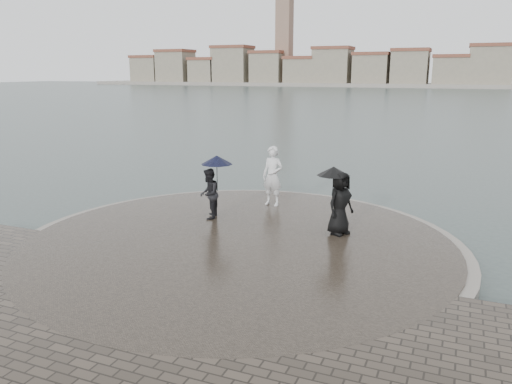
% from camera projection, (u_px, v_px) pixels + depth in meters
% --- Properties ---
extents(ground, '(400.00, 400.00, 0.00)m').
position_uv_depth(ground, '(172.00, 304.00, 10.90)').
color(ground, '#2B3835').
rests_on(ground, ground).
extents(kerb_ring, '(12.50, 12.50, 0.32)m').
position_uv_depth(kerb_ring, '(238.00, 247.00, 14.00)').
color(kerb_ring, gray).
rests_on(kerb_ring, ground).
extents(quay_tip, '(11.90, 11.90, 0.36)m').
position_uv_depth(quay_tip, '(238.00, 246.00, 14.00)').
color(quay_tip, '#2D261E').
rests_on(quay_tip, ground).
extents(statue, '(0.83, 0.61, 2.09)m').
position_uv_depth(statue, '(273.00, 176.00, 17.36)').
color(statue, silver).
rests_on(statue, quay_tip).
extents(visitor_left, '(1.16, 1.07, 2.04)m').
position_uv_depth(visitor_left, '(211.00, 185.00, 15.76)').
color(visitor_left, black).
rests_on(visitor_left, quay_tip).
extents(visitor_right, '(1.20, 1.12, 1.95)m').
position_uv_depth(visitor_right, '(339.00, 197.00, 14.26)').
color(visitor_right, black).
rests_on(visitor_right, quay_tip).
extents(far_skyline, '(260.00, 20.00, 37.00)m').
position_uv_depth(far_skyline, '(429.00, 69.00, 156.07)').
color(far_skyline, gray).
rests_on(far_skyline, ground).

